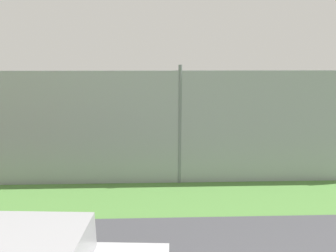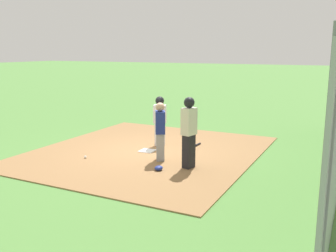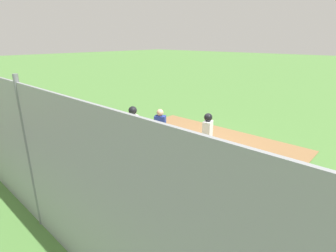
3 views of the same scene
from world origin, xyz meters
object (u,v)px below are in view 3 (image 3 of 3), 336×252
(catcher, at_px, (160,130))
(baseball_bat, at_px, (195,170))
(umpire, at_px, (134,132))
(catcher_mask, at_px, (137,148))
(home_plate, at_px, (189,150))
(baseball, at_px, (179,133))
(runner, at_px, (207,133))

(catcher, height_order, baseball_bat, catcher)
(umpire, xyz_separation_m, catcher_mask, (-0.55, 0.59, -0.94))
(baseball_bat, bearing_deg, umpire, 22.79)
(catcher, distance_m, baseball_bat, 1.97)
(home_plate, bearing_deg, baseball_bat, -44.98)
(baseball_bat, bearing_deg, home_plate, -40.86)
(catcher, bearing_deg, baseball_bat, -128.87)
(catcher, distance_m, baseball, 2.30)
(catcher, bearing_deg, runner, -91.19)
(home_plate, relative_size, umpire, 0.24)
(umpire, height_order, baseball_bat, umpire)
(runner, distance_m, catcher_mask, 2.72)
(catcher, xyz_separation_m, baseball_bat, (1.77, -0.29, -0.82))
(catcher_mask, relative_size, baseball, 3.24)
(home_plate, distance_m, catcher_mask, 1.93)
(runner, height_order, baseball_bat, runner)
(catcher, xyz_separation_m, runner, (1.47, 0.79, 0.05))
(catcher, distance_m, umpire, 1.04)
(catcher_mask, bearing_deg, home_plate, 38.46)
(home_plate, xyz_separation_m, catcher, (-0.67, -0.81, 0.84))
(umpire, relative_size, runner, 1.17)
(umpire, height_order, runner, umpire)
(runner, bearing_deg, baseball_bat, 90.45)
(umpire, bearing_deg, baseball_bat, -57.98)
(umpire, distance_m, baseball, 3.18)
(runner, height_order, catcher_mask, runner)
(baseball, bearing_deg, baseball_bat, -41.60)
(baseball_bat, xyz_separation_m, catcher_mask, (-2.61, -0.10, 0.03))
(runner, xyz_separation_m, baseball, (-2.28, 1.21, -0.86))
(catcher, xyz_separation_m, baseball, (-0.81, 2.00, -0.81))
(catcher_mask, xyz_separation_m, baseball, (0.03, 2.39, -0.02))
(catcher_mask, bearing_deg, umpire, -47.07)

